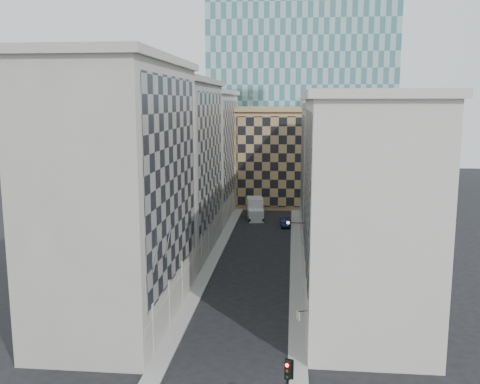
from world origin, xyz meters
The scene contains 16 objects.
ground centered at (0.00, 0.00, 0.00)m, with size 260.00×260.00×0.00m, color black.
sidewalk_west centered at (-5.25, 30.00, 0.07)m, with size 1.50×100.00×0.15m, color gray.
sidewalk_east centered at (5.25, 30.00, 0.07)m, with size 1.50×100.00×0.15m, color gray.
bldg_left_a centered at (-10.88, 11.00, 11.82)m, with size 10.80×22.80×23.70m.
bldg_left_b centered at (-10.88, 33.00, 11.32)m, with size 10.80×22.80×22.70m.
bldg_left_c centered at (-10.88, 55.00, 10.83)m, with size 10.80×22.80×21.70m.
bldg_right_a centered at (10.88, 15.00, 10.32)m, with size 10.80×26.80×20.70m.
bldg_right_b centered at (10.89, 42.00, 9.85)m, with size 10.80×28.80×19.70m.
tan_block centered at (2.00, 67.90, 9.44)m, with size 16.80×14.80×18.80m.
church_tower centered at (0.00, 82.00, 26.95)m, with size 7.20×7.20×51.50m.
flagpoles_left centered at (-5.90, 6.00, 8.00)m, with size 0.10×6.33×2.33m.
bracket_lamp centered at (4.38, 24.00, 6.20)m, with size 1.98×0.36×0.36m.
traffic_light centered at (4.55, -5.84, 3.37)m, with size 0.56×0.55×4.49m.
box_truck centered at (-1.66, 53.68, 1.53)m, with size 3.41×6.67×3.51m.
dark_car centered at (3.50, 48.46, 0.69)m, with size 1.47×4.21×1.39m, color #0F1638.
shop_sign centered at (5.25, 3.00, 3.84)m, with size 0.88×0.60×0.70m.
Camera 1 is at (4.64, -35.59, 19.79)m, focal length 40.00 mm.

